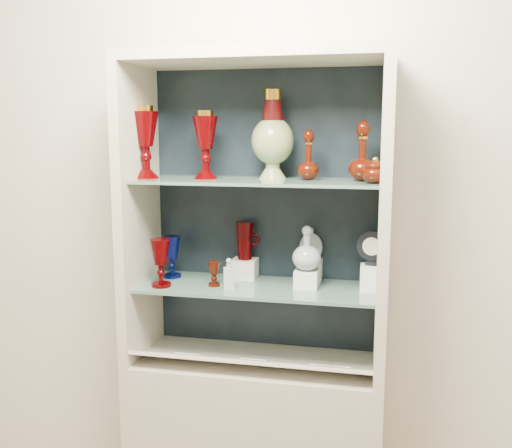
% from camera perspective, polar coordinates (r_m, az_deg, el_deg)
% --- Properties ---
extents(wall_back, '(3.50, 0.02, 2.80)m').
position_cam_1_polar(wall_back, '(2.39, 1.10, 3.20)').
color(wall_back, beige).
rests_on(wall_back, ground).
extents(cabinet_base, '(1.00, 0.40, 0.75)m').
position_cam_1_polar(cabinet_base, '(2.51, 0.00, -21.31)').
color(cabinet_base, '#BBB2A0').
rests_on(cabinet_base, ground).
extents(cabinet_back_panel, '(0.98, 0.02, 1.15)m').
position_cam_1_polar(cabinet_back_panel, '(2.37, 0.95, 1.32)').
color(cabinet_back_panel, black).
rests_on(cabinet_back_panel, cabinet_base).
extents(cabinet_side_left, '(0.04, 0.40, 1.15)m').
position_cam_1_polar(cabinet_side_left, '(2.33, -11.61, 1.00)').
color(cabinet_side_left, '#BBB2A0').
rests_on(cabinet_side_left, cabinet_base).
extents(cabinet_side_right, '(0.04, 0.40, 1.15)m').
position_cam_1_polar(cabinet_side_right, '(2.14, 12.67, 0.23)').
color(cabinet_side_right, '#BBB2A0').
rests_on(cabinet_side_right, cabinet_base).
extents(cabinet_top_cap, '(1.00, 0.40, 0.04)m').
position_cam_1_polar(cabinet_top_cap, '(2.18, 0.00, 16.31)').
color(cabinet_top_cap, '#BBB2A0').
rests_on(cabinet_top_cap, cabinet_side_left).
extents(shelf_lower, '(0.92, 0.34, 0.01)m').
position_cam_1_polar(shelf_lower, '(2.27, 0.11, -6.32)').
color(shelf_lower, slate).
rests_on(shelf_lower, cabinet_side_left).
extents(shelf_upper, '(0.92, 0.34, 0.01)m').
position_cam_1_polar(shelf_upper, '(2.19, 0.11, 4.32)').
color(shelf_upper, slate).
rests_on(shelf_upper, cabinet_side_left).
extents(label_ledge, '(0.92, 0.17, 0.09)m').
position_cam_1_polar(label_ledge, '(2.23, -0.60, -13.75)').
color(label_ledge, '#BBB2A0').
rests_on(label_ledge, cabinet_base).
extents(label_card_0, '(0.10, 0.06, 0.03)m').
position_cam_1_polar(label_card_0, '(2.29, -6.63, -12.82)').
color(label_card_0, white).
rests_on(label_card_0, label_ledge).
extents(label_card_1, '(0.10, 0.06, 0.03)m').
position_cam_1_polar(label_card_1, '(2.18, 8.08, -13.95)').
color(label_card_1, white).
rests_on(label_card_1, label_ledge).
extents(label_card_2, '(0.10, 0.06, 0.03)m').
position_cam_1_polar(label_card_2, '(2.22, -0.16, -13.43)').
color(label_card_2, white).
rests_on(label_card_2, label_ledge).
extents(label_card_3, '(0.10, 0.06, 0.03)m').
position_cam_1_polar(label_card_3, '(2.19, 6.78, -13.89)').
color(label_card_3, white).
rests_on(label_card_3, label_ledge).
extents(pedestal_lamp_left, '(0.14, 0.14, 0.28)m').
position_cam_1_polar(pedestal_lamp_left, '(2.29, -11.00, 8.04)').
color(pedestal_lamp_left, '#400001').
rests_on(pedestal_lamp_left, shelf_upper).
extents(pedestal_lamp_right, '(0.11, 0.11, 0.26)m').
position_cam_1_polar(pedestal_lamp_right, '(2.23, -5.08, 7.88)').
color(pedestal_lamp_right, '#400001').
rests_on(pedestal_lamp_right, shelf_upper).
extents(enamel_urn, '(0.19, 0.19, 0.34)m').
position_cam_1_polar(enamel_urn, '(2.22, 1.68, 8.93)').
color(enamel_urn, '#07460C').
rests_on(enamel_urn, shelf_upper).
extents(ruby_decanter_a, '(0.11, 0.11, 0.21)m').
position_cam_1_polar(ruby_decanter_a, '(2.17, 5.27, 7.20)').
color(ruby_decanter_a, '#461004').
rests_on(ruby_decanter_a, shelf_upper).
extents(ruby_decanter_b, '(0.12, 0.12, 0.23)m').
position_cam_1_polar(ruby_decanter_b, '(2.15, 10.61, 7.36)').
color(ruby_decanter_b, '#461004').
rests_on(ruby_decanter_b, shelf_upper).
extents(lidded_bowl, '(0.11, 0.11, 0.10)m').
position_cam_1_polar(lidded_bowl, '(2.06, 11.76, 5.33)').
color(lidded_bowl, '#461004').
rests_on(lidded_bowl, shelf_upper).
extents(cobalt_goblet, '(0.09, 0.09, 0.17)m').
position_cam_1_polar(cobalt_goblet, '(2.40, -8.39, -3.26)').
color(cobalt_goblet, '#000440').
rests_on(cobalt_goblet, shelf_lower).
extents(ruby_goblet_tall, '(0.10, 0.10, 0.19)m').
position_cam_1_polar(ruby_goblet_tall, '(2.26, -9.51, -3.87)').
color(ruby_goblet_tall, '#400001').
rests_on(ruby_goblet_tall, shelf_lower).
extents(ruby_goblet_small, '(0.06, 0.06, 0.10)m').
position_cam_1_polar(ruby_goblet_small, '(2.25, -4.22, -5.02)').
color(ruby_goblet_small, '#461004').
rests_on(ruby_goblet_small, shelf_lower).
extents(riser_ruby_pitcher, '(0.10, 0.10, 0.08)m').
position_cam_1_polar(riser_ruby_pitcher, '(2.37, -1.12, -4.47)').
color(riser_ruby_pitcher, silver).
rests_on(riser_ruby_pitcher, shelf_lower).
extents(ruby_pitcher, '(0.12, 0.08, 0.16)m').
position_cam_1_polar(ruby_pitcher, '(2.34, -1.13, -1.67)').
color(ruby_pitcher, '#400001').
rests_on(ruby_pitcher, riser_ruby_pitcher).
extents(clear_square_bottle, '(0.05, 0.05, 0.12)m').
position_cam_1_polar(clear_square_bottle, '(2.21, -2.73, -4.96)').
color(clear_square_bottle, '#9CA6B8').
rests_on(clear_square_bottle, shelf_lower).
extents(riser_flat_flask, '(0.09, 0.09, 0.09)m').
position_cam_1_polar(riser_flat_flask, '(2.33, 5.47, -4.61)').
color(riser_flat_flask, silver).
rests_on(riser_flat_flask, shelf_lower).
extents(flat_flask, '(0.10, 0.06, 0.13)m').
position_cam_1_polar(flat_flask, '(2.31, 5.51, -1.94)').
color(flat_flask, '#A3A8B7').
rests_on(flat_flask, riser_flat_flask).
extents(riser_clear_round_decanter, '(0.09, 0.09, 0.07)m').
position_cam_1_polar(riser_clear_round_decanter, '(2.23, 5.05, -5.51)').
color(riser_clear_round_decanter, silver).
rests_on(riser_clear_round_decanter, shelf_lower).
extents(clear_round_decanter, '(0.14, 0.14, 0.17)m').
position_cam_1_polar(clear_round_decanter, '(2.20, 5.10, -2.53)').
color(clear_round_decanter, '#9CA6B8').
rests_on(clear_round_decanter, riser_clear_round_decanter).
extents(riser_cameo_medallion, '(0.08, 0.08, 0.10)m').
position_cam_1_polar(riser_cameo_medallion, '(2.23, 11.42, -5.31)').
color(riser_cameo_medallion, silver).
rests_on(riser_cameo_medallion, shelf_lower).
extents(cameo_medallion, '(0.12, 0.07, 0.13)m').
position_cam_1_polar(cameo_medallion, '(2.20, 11.52, -2.34)').
color(cameo_medallion, black).
rests_on(cameo_medallion, riser_cameo_medallion).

